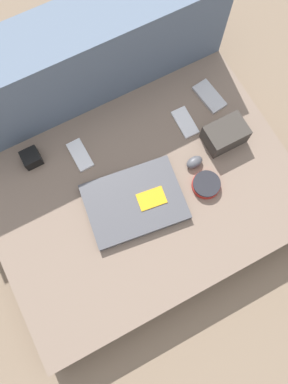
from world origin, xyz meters
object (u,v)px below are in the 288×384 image
Objects in this scene: phone_small at (185,122)px; charger_brick at (31,158)px; camera_pouch at (225,134)px; speaker_puck at (206,185)px; laptop at (135,202)px; phone_silver at (209,96)px; phone_black at (80,155)px; computer_mouse at (194,162)px.

charger_brick is (-0.53, 0.12, 0.02)m from phone_small.
charger_brick is (-0.62, 0.23, -0.01)m from camera_pouch.
camera_pouch is (0.14, 0.12, 0.02)m from speaker_puck.
camera_pouch is 0.66m from charger_brick.
laptop is 5.81× the size of charger_brick.
phone_black is at bearing 171.66° from phone_silver.
camera_pouch reaches higher than speaker_puck.
camera_pouch reaches higher than phone_silver.
charger_brick is (-0.24, 0.30, 0.01)m from laptop.
speaker_puck is at bearing -129.51° from phone_silver.
laptop is 3.00× the size of phone_black.
charger_brick is (-0.15, 0.06, 0.02)m from phone_black.
charger_brick is at bearing 136.69° from laptop.
computer_mouse is at bearing -166.56° from camera_pouch.
camera_pouch reaches higher than phone_small.
computer_mouse is at bearing -106.72° from phone_small.
laptop reaches higher than speaker_puck.
camera_pouch reaches higher than laptop.
charger_brick is (-0.66, 0.07, 0.02)m from phone_silver.
phone_black is at bearing 159.41° from camera_pouch.
phone_silver is 1.17× the size of phone_small.
phone_small is 0.54m from charger_brick.
computer_mouse is at bearing 87.44° from speaker_puck.
computer_mouse is at bearing 14.54° from laptop.
computer_mouse is at bearing -29.07° from charger_brick.
phone_silver is at bearing 21.91° from phone_small.
camera_pouch reaches higher than phone_black.
charger_brick is at bearing 159.16° from camera_pouch.
camera_pouch is (0.14, 0.03, 0.02)m from computer_mouse.
phone_black is (-0.51, 0.01, -0.00)m from phone_silver.
phone_silver is at bearing 43.95° from computer_mouse.
phone_small is at bearing 77.39° from speaker_puck.
computer_mouse reaches higher than phone_small.
speaker_puck is 0.18m from camera_pouch.
computer_mouse is 0.54× the size of phone_small.
phone_small is 1.93× the size of charger_brick.
speaker_puck is at bearing -96.59° from computer_mouse.
charger_brick reaches higher than laptop.
computer_mouse reaches higher than laptop.
phone_silver is 0.14m from phone_small.
phone_silver is (0.18, 0.20, -0.01)m from computer_mouse.
laptop is at bearing -158.78° from phone_silver.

